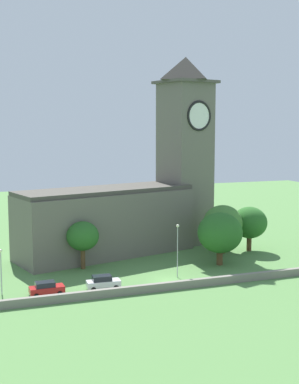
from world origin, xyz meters
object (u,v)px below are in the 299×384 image
Objects in this scene: car_white at (103,282)px; tree_riverside_east at (83,236)px; tree_by_tower at (250,223)px; church at (138,192)px; streetlamp_west_end at (1,264)px; tree_churchyard at (220,233)px; tree_riverside_west at (223,223)px; car_red at (46,288)px; streetlamp_west_mid at (178,242)px.

tree_riverside_east reaches higher than car_white.
tree_by_tower reaches higher than car_white.
church reaches higher than car_white.
church reaches higher than streetlamp_west_end.
tree_by_tower reaches higher than streetlamp_west_end.
church reaches higher than tree_riverside_east.
car_white is 21.64m from tree_churchyard.
tree_by_tower is (29.64, 12.57, 4.00)m from car_white.
streetlamp_west_end is (-12.78, 2.26, 3.13)m from car_white.
tree_riverside_west reaches higher than car_white.
streetlamp_west_mid reaches higher than car_red.
church is at bearing 89.08° from streetlamp_west_mid.
streetlamp_west_end is 33.40m from tree_churchyard.
streetlamp_west_mid is (-0.29, -18.25, -5.07)m from church.
tree_riverside_west is 1.00× the size of tree_churchyard.
tree_riverside_east is 0.88× the size of tree_riverside_west.
car_white is at bearing -120.33° from church.
tree_by_tower is (37.06, 12.26, 4.08)m from car_red.
streetlamp_west_end is 38.64m from tree_riverside_west.
church is at bearing 148.91° from tree_riverside_west.
tree_churchyard is at bearing 24.19° from streetlamp_west_mid.
car_red is 34.42m from tree_riverside_west.
church is at bearing 59.67° from car_white.
tree_riverside_east is (12.62, 8.78, 0.92)m from streetlamp_west_end.
church is 4.87× the size of streetlamp_west_mid.
tree_churchyard reaches higher than car_white.
streetlamp_west_mid is 21.01m from tree_by_tower.
car_white is (7.42, -0.31, 0.08)m from car_red.
car_white is 11.76m from tree_riverside_east.
tree_churchyard is (-4.05, -6.64, -0.16)m from tree_riverside_west.
streetlamp_west_mid is at bearing -140.59° from tree_riverside_west.
car_white is at bearing -152.79° from tree_riverside_west.
car_white is at bearing -170.43° from streetlamp_west_mid.
tree_by_tower is (17.83, -7.62, -5.17)m from church.
tree_by_tower reaches higher than streetlamp_west_mid.
streetlamp_west_end is 15.40m from tree_riverside_east.
streetlamp_west_end is (-24.59, -17.93, -6.04)m from church.
tree_by_tower is at bearing -23.15° from church.
tree_riverside_west reaches higher than streetlamp_west_end.
car_white is at bearing -89.17° from tree_riverside_east.
tree_churchyard is (33.18, 3.67, 0.98)m from streetlamp_west_end.
car_red is 28.69m from tree_churchyard.
car_white is at bearing -157.02° from tree_by_tower.
car_red is at bearing -168.57° from tree_churchyard.
tree_riverside_west is at bearing 15.48° from streetlamp_west_end.
tree_churchyard reaches higher than streetlamp_west_end.
streetlamp_west_mid is at bearing -149.62° from tree_by_tower.
church is 29.17m from car_red.
car_white is 0.59× the size of tree_by_tower.
tree_riverside_east reaches higher than car_red.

